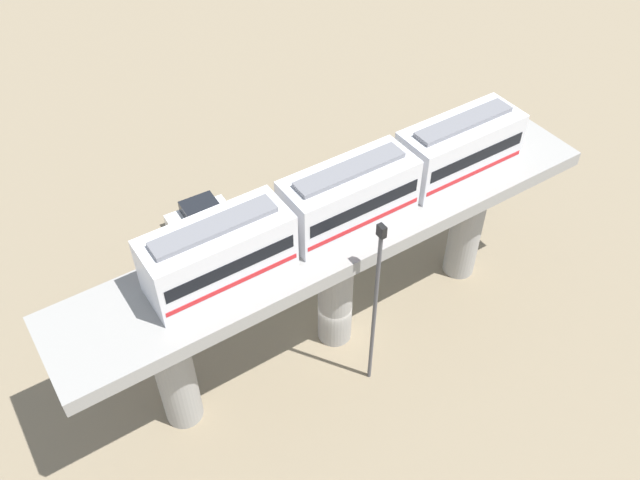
{
  "coord_description": "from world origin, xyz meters",
  "views": [
    {
      "loc": [
        19.67,
        -13.96,
        31.02
      ],
      "look_at": [
        -2.5,
        0.66,
        5.13
      ],
      "focal_mm": 38.11,
      "sensor_mm": 36.0,
      "label": 1
    }
  ],
  "objects_px": {
    "parked_car_red": "(144,304)",
    "tree_near_viaduct": "(286,213)",
    "parked_car_orange": "(336,197)",
    "parked_car_white": "(199,215)",
    "signal_post": "(375,302)",
    "train": "(349,196)"
  },
  "relations": [
    {
      "from": "parked_car_orange",
      "to": "tree_near_viaduct",
      "type": "relative_size",
      "value": 0.88
    },
    {
      "from": "parked_car_red",
      "to": "parked_car_white",
      "type": "height_order",
      "value": "same"
    },
    {
      "from": "parked_car_red",
      "to": "signal_post",
      "type": "distance_m",
      "value": 14.69
    },
    {
      "from": "parked_car_red",
      "to": "parked_car_white",
      "type": "bearing_deg",
      "value": 137.38
    },
    {
      "from": "parked_car_white",
      "to": "signal_post",
      "type": "relative_size",
      "value": 0.38
    },
    {
      "from": "signal_post",
      "to": "tree_near_viaduct",
      "type": "bearing_deg",
      "value": 173.75
    },
    {
      "from": "parked_car_orange",
      "to": "tree_near_viaduct",
      "type": "height_order",
      "value": "tree_near_viaduct"
    },
    {
      "from": "parked_car_white",
      "to": "train",
      "type": "bearing_deg",
      "value": 15.22
    },
    {
      "from": "parked_car_red",
      "to": "tree_near_viaduct",
      "type": "height_order",
      "value": "tree_near_viaduct"
    },
    {
      "from": "parked_car_white",
      "to": "parked_car_red",
      "type": "bearing_deg",
      "value": -47.22
    },
    {
      "from": "parked_car_red",
      "to": "signal_post",
      "type": "height_order",
      "value": "signal_post"
    },
    {
      "from": "tree_near_viaduct",
      "to": "signal_post",
      "type": "relative_size",
      "value": 0.46
    },
    {
      "from": "parked_car_orange",
      "to": "parked_car_white",
      "type": "xyz_separation_m",
      "value": [
        -3.49,
        -8.66,
        0.0
      ]
    },
    {
      "from": "train",
      "to": "tree_near_viaduct",
      "type": "height_order",
      "value": "train"
    },
    {
      "from": "parked_car_white",
      "to": "signal_post",
      "type": "height_order",
      "value": "signal_post"
    },
    {
      "from": "parked_car_red",
      "to": "tree_near_viaduct",
      "type": "relative_size",
      "value": 0.86
    },
    {
      "from": "parked_car_red",
      "to": "train",
      "type": "bearing_deg",
      "value": 57.51
    },
    {
      "from": "train",
      "to": "tree_near_viaduct",
      "type": "relative_size",
      "value": 4.02
    },
    {
      "from": "signal_post",
      "to": "parked_car_red",
      "type": "bearing_deg",
      "value": -142.31
    },
    {
      "from": "parked_car_orange",
      "to": "parked_car_white",
      "type": "relative_size",
      "value": 1.06
    },
    {
      "from": "train",
      "to": "parked_car_orange",
      "type": "height_order",
      "value": "train"
    },
    {
      "from": "parked_car_red",
      "to": "signal_post",
      "type": "bearing_deg",
      "value": 44.51
    }
  ]
}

